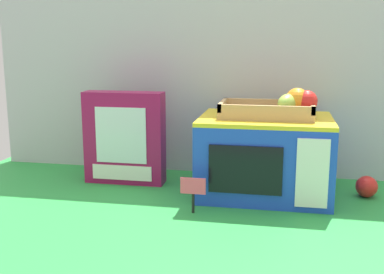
{
  "coord_description": "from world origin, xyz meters",
  "views": [
    {
      "loc": [
        0.22,
        -1.44,
        0.47
      ],
      "look_at": [
        -0.05,
        0.0,
        0.17
      ],
      "focal_mm": 44.5,
      "sensor_mm": 36.0,
      "label": 1
    }
  ],
  "objects_px": {
    "toy_microwave": "(265,156)",
    "price_sign": "(193,190)",
    "cookie_set_box": "(124,138)",
    "loose_toy_apple": "(367,187)",
    "food_groups_crate": "(279,108)"
  },
  "relations": [
    {
      "from": "price_sign",
      "to": "loose_toy_apple",
      "type": "height_order",
      "value": "price_sign"
    },
    {
      "from": "food_groups_crate",
      "to": "loose_toy_apple",
      "type": "height_order",
      "value": "food_groups_crate"
    },
    {
      "from": "cookie_set_box",
      "to": "price_sign",
      "type": "xyz_separation_m",
      "value": [
        0.27,
        -0.24,
        -0.08
      ]
    },
    {
      "from": "cookie_set_box",
      "to": "loose_toy_apple",
      "type": "distance_m",
      "value": 0.77
    },
    {
      "from": "food_groups_crate",
      "to": "cookie_set_box",
      "type": "relative_size",
      "value": 0.93
    },
    {
      "from": "toy_microwave",
      "to": "cookie_set_box",
      "type": "height_order",
      "value": "cookie_set_box"
    },
    {
      "from": "loose_toy_apple",
      "to": "cookie_set_box",
      "type": "bearing_deg",
      "value": 179.36
    },
    {
      "from": "toy_microwave",
      "to": "price_sign",
      "type": "distance_m",
      "value": 0.28
    },
    {
      "from": "toy_microwave",
      "to": "cookie_set_box",
      "type": "xyz_separation_m",
      "value": [
        -0.46,
        0.04,
        0.03
      ]
    },
    {
      "from": "food_groups_crate",
      "to": "price_sign",
      "type": "relative_size",
      "value": 2.83
    },
    {
      "from": "toy_microwave",
      "to": "loose_toy_apple",
      "type": "bearing_deg",
      "value": 5.11
    },
    {
      "from": "price_sign",
      "to": "loose_toy_apple",
      "type": "bearing_deg",
      "value": 25.22
    },
    {
      "from": "cookie_set_box",
      "to": "loose_toy_apple",
      "type": "xyz_separation_m",
      "value": [
        0.77,
        -0.01,
        -0.12
      ]
    },
    {
      "from": "food_groups_crate",
      "to": "price_sign",
      "type": "height_order",
      "value": "food_groups_crate"
    },
    {
      "from": "toy_microwave",
      "to": "food_groups_crate",
      "type": "xyz_separation_m",
      "value": [
        0.04,
        -0.01,
        0.15
      ]
    }
  ]
}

